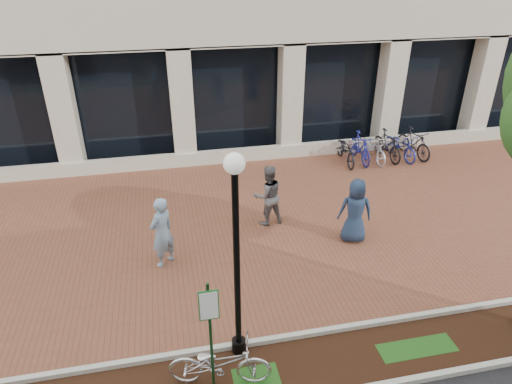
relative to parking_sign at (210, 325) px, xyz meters
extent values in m
plane|color=black|center=(2.25, 5.33, -1.53)|extent=(120.00, 120.00, 0.00)
cube|color=brown|center=(2.25, 5.33, -1.53)|extent=(40.00, 9.00, 0.01)
cube|color=black|center=(2.25, 0.08, -1.53)|extent=(40.00, 1.50, 0.01)
cube|color=#AEAFA5|center=(2.25, 0.83, -1.47)|extent=(40.00, 0.12, 0.12)
cube|color=black|center=(2.25, 10.93, 0.57)|extent=(40.00, 0.15, 4.20)
cube|color=beige|center=(2.25, 9.83, -1.28)|extent=(40.00, 0.25, 0.50)
cube|color=beige|center=(2.25, 10.23, 0.57)|extent=(0.80, 0.80, 4.20)
cube|color=#163C1B|center=(0.00, 0.01, -0.33)|extent=(0.05, 0.05, 2.41)
cube|color=#196627|center=(0.00, -0.02, 0.44)|extent=(0.34, 0.02, 0.62)
cube|color=white|center=(0.00, -0.03, 0.44)|extent=(0.30, 0.01, 0.56)
cylinder|color=black|center=(0.60, 0.73, -1.38)|extent=(0.28, 0.28, 0.30)
cylinder|color=black|center=(0.60, 0.73, 0.47)|extent=(0.12, 0.12, 4.00)
sphere|color=silver|center=(0.60, 0.73, 2.61)|extent=(0.36, 0.36, 0.36)
imported|color=silver|center=(0.13, 0.07, -1.04)|extent=(1.99, 1.03, 0.99)
imported|color=#7D9EBA|center=(-0.75, 3.96, -0.59)|extent=(0.82, 0.80, 1.90)
imported|color=#5E5D62|center=(2.26, 5.34, -0.62)|extent=(0.98, 0.82, 1.82)
imported|color=#1E2F4C|center=(4.36, 3.99, -0.61)|extent=(1.02, 0.80, 1.84)
cylinder|color=silver|center=(6.17, 8.78, -1.08)|extent=(0.11, 0.11, 0.90)
sphere|color=silver|center=(6.17, 8.78, -0.58)|extent=(0.12, 0.12, 0.12)
imported|color=black|center=(6.10, 8.89, -1.03)|extent=(0.76, 1.93, 1.00)
imported|color=#212798|center=(6.65, 8.89, -0.98)|extent=(0.52, 1.85, 1.11)
imported|color=silver|center=(7.20, 8.89, -1.03)|extent=(0.76, 1.93, 1.00)
imported|color=black|center=(7.75, 8.89, -0.98)|extent=(0.71, 1.89, 1.11)
imported|color=navy|center=(8.30, 8.89, -1.03)|extent=(0.95, 1.98, 1.00)
imported|color=black|center=(8.85, 8.89, -0.98)|extent=(0.89, 1.91, 1.11)
cylinder|color=silver|center=(7.47, 8.89, -1.13)|extent=(0.04, 0.04, 0.80)
camera|label=1|loc=(-0.42, -5.75, 5.62)|focal=32.00mm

